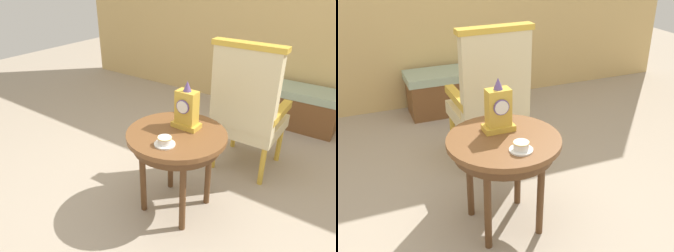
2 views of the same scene
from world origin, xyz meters
TOP-DOWN VIEW (x-y plane):
  - ground_plane at (0.00, 0.00)m, footprint 10.00×10.00m
  - side_table at (0.04, 0.04)m, footprint 0.68×0.68m
  - teacup_left at (0.07, -0.13)m, footprint 0.13×0.13m
  - mantel_clock at (0.05, 0.15)m, footprint 0.19×0.11m
  - armchair at (0.23, 0.79)m, footprint 0.56×0.54m
  - window_bench at (0.28, 1.95)m, footprint 1.03×0.40m

SIDE VIEW (x-z plane):
  - ground_plane at x=0.00m, z-range 0.00..0.00m
  - window_bench at x=0.28m, z-range 0.00..0.44m
  - side_table at x=0.04m, z-range 0.24..0.86m
  - armchair at x=0.23m, z-range 0.02..1.16m
  - teacup_left at x=0.07m, z-range 0.62..0.68m
  - mantel_clock at x=0.05m, z-range 0.59..0.93m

